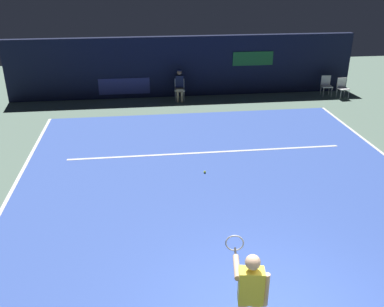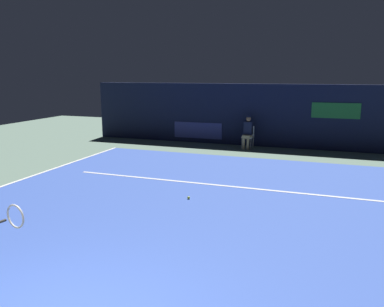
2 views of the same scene
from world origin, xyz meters
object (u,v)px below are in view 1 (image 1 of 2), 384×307
line_judge_on_chair (180,85)px  courtside_chair_near (326,85)px  tennis_player (250,296)px  tennis_ball (205,172)px  courtside_chair_far (343,87)px

line_judge_on_chair → courtside_chair_near: bearing=-0.8°
line_judge_on_chair → courtside_chair_near: 6.54m
tennis_player → line_judge_on_chair: bearing=88.9°
tennis_player → line_judge_on_chair: size_ratio=1.31×
line_judge_on_chair → tennis_ball: line_judge_on_chair is taller
line_judge_on_chair → courtside_chair_near: size_ratio=1.50×
courtside_chair_far → tennis_ball: 9.60m
courtside_chair_near → tennis_ball: courtside_chair_near is taller
tennis_player → courtside_chair_far: tennis_player is taller
courtside_chair_far → line_judge_on_chair: bearing=175.6°
tennis_ball → courtside_chair_far: bearing=42.5°
courtside_chair_far → tennis_ball: size_ratio=12.94×
line_judge_on_chair → tennis_ball: bearing=-89.9°
courtside_chair_near → courtside_chair_far: same height
tennis_ball → courtside_chair_near: bearing=46.7°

